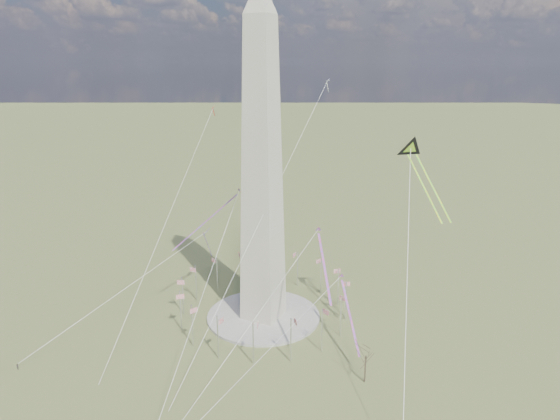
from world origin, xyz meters
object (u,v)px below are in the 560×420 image
at_px(person_west, 18,366).
at_px(kite_delta_black, 412,153).
at_px(tree_near, 366,354).
at_px(washington_monument, 262,170).

height_order(person_west, kite_delta_black, kite_delta_black).
xyz_separation_m(tree_near, person_west, (-84.10, -36.06, -7.21)).
distance_m(washington_monument, kite_delta_black, 43.44).
relative_size(washington_monument, person_west, 62.19).
relative_size(washington_monument, kite_delta_black, 5.14).
xyz_separation_m(person_west, kite_delta_black, (87.49, 56.99, 55.29)).
bearing_deg(tree_near, person_west, -156.79).
bearing_deg(washington_monument, kite_delta_black, 3.76).
xyz_separation_m(tree_near, kite_delta_black, (3.39, 20.93, 48.08)).
xyz_separation_m(washington_monument, person_west, (-44.92, -54.19, -47.15)).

